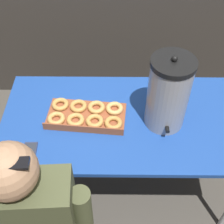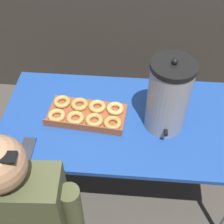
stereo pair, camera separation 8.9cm
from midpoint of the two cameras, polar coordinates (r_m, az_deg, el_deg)
The scene contains 5 objects.
ground_plane at distance 2.42m, azimuth 0.51°, elevation -12.53°, with size 12.00×12.00×0.00m, color #4C473F.
folding_table at distance 1.88m, azimuth 0.64°, elevation -2.20°, with size 1.44×0.76×0.71m.
donut_box at distance 1.85m, azimuth -6.13°, elevation -0.56°, with size 0.48×0.29×0.05m.
coffee_urn at distance 1.70m, azimuth 8.77°, elevation 3.32°, with size 0.23×0.26×0.47m.
cell_phone at distance 1.75m, azimuth -16.33°, elevation -7.34°, with size 0.07×0.15×0.01m.
Camera 1 is at (-0.05, -1.22, 2.09)m, focal length 50.00 mm.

